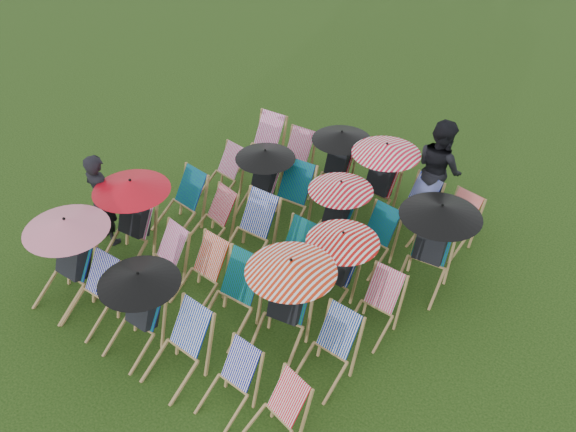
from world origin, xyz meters
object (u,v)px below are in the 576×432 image
Objects in this scene: deckchair_5 at (274,416)px; person_left at (102,199)px; deckchair_0 at (66,259)px; deckchair_29 at (454,224)px; person_rear at (439,169)px.

deckchair_5 is 0.53× the size of person_left.
deckchair_5 is at bearing 166.63° from person_left.
deckchair_0 is 1.66× the size of deckchair_5.
deckchair_29 is 1.02m from person_rear.
person_left is at bearing 117.13° from deckchair_0.
person_left is (-4.54, -3.41, 0.39)m from deckchair_29.
person_rear is at bearing 145.31° from deckchair_29.
deckchair_0 is 0.87× the size of person_left.
person_left is (-0.70, 1.21, 0.07)m from deckchair_0.
deckchair_0 is 6.02m from deckchair_29.
deckchair_29 is (3.84, 4.62, -0.32)m from deckchair_0.
deckchair_29 is at bearing -141.60° from person_left.
person_left is at bearing 176.57° from deckchair_5.
deckchair_29 is at bearing 47.56° from deckchair_0.
deckchair_0 is 1.64× the size of deckchair_29.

